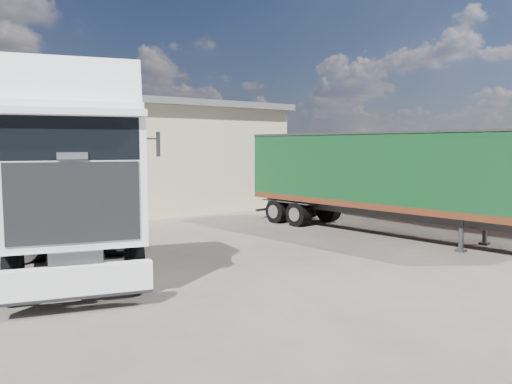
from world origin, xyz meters
TOP-DOWN VIEW (x-y plane):
  - ground at (0.00, 0.00)m, footprint 120.00×120.00m
  - brick_boundary_wall at (11.50, 6.00)m, footprint 0.35×26.00m
  - tractor_unit at (-4.18, 2.03)m, footprint 4.76×7.82m
  - box_trailer at (6.68, 2.10)m, footprint 3.44×11.27m
  - panel_van at (-2.52, 9.42)m, footprint 3.35×4.90m

SIDE VIEW (x-z plane):
  - ground at x=0.00m, z-range 0.00..0.00m
  - panel_van at x=-2.52m, z-range 0.03..1.89m
  - brick_boundary_wall at x=11.50m, z-range 0.00..2.50m
  - tractor_unit at x=-4.18m, z-range -0.40..4.60m
  - box_trailer at x=6.68m, z-range 0.40..4.09m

